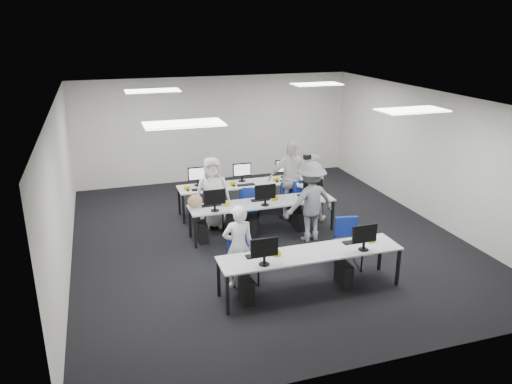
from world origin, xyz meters
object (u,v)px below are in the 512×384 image
object	(u,v)px
chair_5	(213,214)
chair_7	(296,204)
chair_0	(243,269)
student_2	(213,193)
desk_front	(311,255)
chair_4	(292,208)
student_1	(311,187)
student_0	(238,246)
photographer	(310,201)
chair_1	(348,252)
chair_3	(249,216)
chair_2	(213,217)
desk_mid	(262,204)
student_3	(291,180)
chair_6	(251,210)

from	to	relation	value
chair_5	chair_7	xyz separation A→B (m)	(2.03, -0.01, 0.02)
chair_0	student_2	xyz separation A→B (m)	(0.10, 2.72, 0.54)
desk_front	chair_4	size ratio (longest dim) A/B	3.68
chair_0	student_1	distance (m)	3.47
student_0	photographer	world-z (taller)	photographer
chair_1	chair_3	size ratio (longest dim) A/B	1.11
chair_2	chair_5	size ratio (longest dim) A/B	1.00
chair_3	chair_7	xyz separation A→B (m)	(1.28, 0.33, 0.03)
desk_mid	student_3	xyz separation A→B (m)	(0.96, 0.76, 0.25)
chair_1	chair_7	distance (m)	2.78
chair_4	chair_7	distance (m)	0.23
chair_5	chair_6	bearing A→B (deg)	-13.05
chair_3	student_2	bearing A→B (deg)	175.15
student_1	student_2	world-z (taller)	student_2
chair_2	chair_5	world-z (taller)	chair_5
chair_1	desk_front	bearing A→B (deg)	-136.75
desk_front	student_3	world-z (taller)	student_3
chair_4	chair_5	distance (m)	1.88
chair_7	chair_2	bearing A→B (deg)	171.53
chair_4	student_1	xyz separation A→B (m)	(0.39, -0.15, 0.52)
chair_3	student_1	xyz separation A→B (m)	(1.51, 0.01, 0.52)
chair_1	chair_5	distance (m)	3.41
photographer	chair_7	bearing A→B (deg)	-108.35
chair_6	chair_7	world-z (taller)	chair_7
desk_mid	student_0	world-z (taller)	student_0
student_3	photographer	xyz separation A→B (m)	(-0.09, -1.36, -0.06)
student_3	photographer	bearing A→B (deg)	-84.92
chair_6	chair_7	size ratio (longest dim) A/B	0.96
chair_3	chair_7	bearing A→B (deg)	28.34
student_1	student_3	xyz separation A→B (m)	(-0.39, 0.29, 0.13)
chair_3	chair_0	bearing A→B (deg)	-95.66
chair_0	chair_1	bearing A→B (deg)	-11.73
desk_mid	photographer	bearing A→B (deg)	-34.88
chair_7	student_0	xyz separation A→B (m)	(-2.24, -2.85, 0.47)
chair_1	chair_7	world-z (taller)	chair_1
chair_3	student_0	distance (m)	2.74
chair_5	student_1	bearing A→B (deg)	-17.92
chair_6	student_1	distance (m)	1.49
chair_4	photographer	size ratio (longest dim) A/B	0.50
chair_0	photographer	xyz separation A→B (m)	(1.90, 1.40, 0.59)
chair_7	chair_6	bearing A→B (deg)	167.73
chair_6	photographer	bearing A→B (deg)	-42.49
student_0	chair_2	bearing A→B (deg)	-92.78
student_2	photographer	distance (m)	2.23
desk_front	student_2	xyz separation A→B (m)	(-0.94, 3.32, 0.13)
student_0	student_1	xyz separation A→B (m)	(2.47, 2.53, 0.03)
desk_front	student_2	bearing A→B (deg)	105.76
chair_1	chair_4	bearing A→B (deg)	104.80
desk_mid	chair_2	size ratio (longest dim) A/B	3.64
student_0	photographer	distance (m)	2.47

